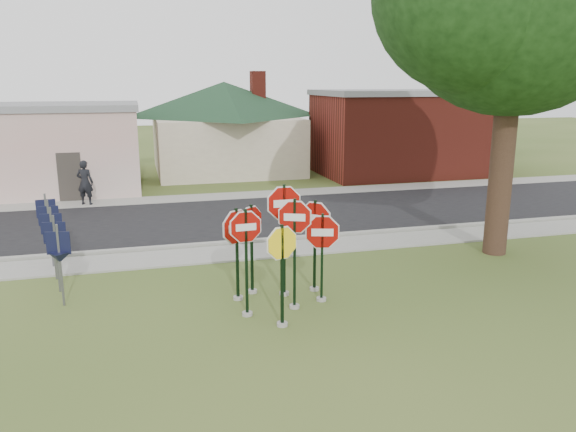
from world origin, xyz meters
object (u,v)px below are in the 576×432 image
object	(u,v)px
stop_sign_left	(246,249)
pedestrian	(85,182)
stop_sign_center	(295,238)
stop_sign_yellow	(282,263)

from	to	relation	value
stop_sign_left	pedestrian	size ratio (longest dim) A/B	1.36
stop_sign_center	stop_sign_yellow	size ratio (longest dim) A/B	1.15
stop_sign_yellow	stop_sign_left	distance (m)	1.00
stop_sign_left	stop_sign_center	bearing A→B (deg)	6.46
stop_sign_left	stop_sign_yellow	bearing A→B (deg)	-50.36
stop_sign_yellow	pedestrian	bearing A→B (deg)	109.81
stop_sign_left	pedestrian	bearing A→B (deg)	108.44
stop_sign_center	stop_sign_left	world-z (taller)	stop_sign_center
stop_sign_center	stop_sign_left	distance (m)	1.17
stop_sign_yellow	pedestrian	distance (m)	14.92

